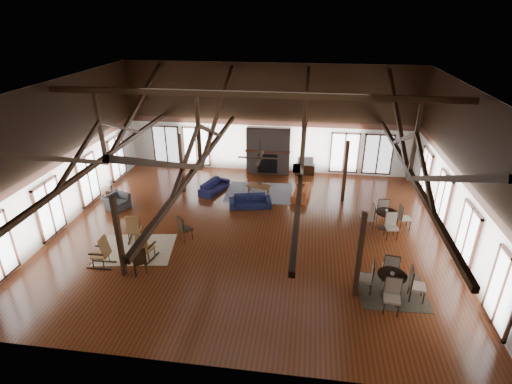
# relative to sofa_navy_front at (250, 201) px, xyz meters

# --- Properties ---
(floor) EXTENTS (16.00, 16.00, 0.00)m
(floor) POSITION_rel_sofa_navy_front_xyz_m (0.37, -2.27, -0.29)
(floor) COLOR #592612
(floor) RESTS_ON ground
(ceiling) EXTENTS (16.00, 14.00, 0.02)m
(ceiling) POSITION_rel_sofa_navy_front_xyz_m (0.37, -2.27, 5.71)
(ceiling) COLOR black
(ceiling) RESTS_ON wall_back
(wall_back) EXTENTS (16.00, 0.02, 6.00)m
(wall_back) POSITION_rel_sofa_navy_front_xyz_m (0.37, 4.73, 2.71)
(wall_back) COLOR white
(wall_back) RESTS_ON floor
(wall_front) EXTENTS (16.00, 0.02, 6.00)m
(wall_front) POSITION_rel_sofa_navy_front_xyz_m (0.37, -9.27, 2.71)
(wall_front) COLOR white
(wall_front) RESTS_ON floor
(wall_left) EXTENTS (0.02, 14.00, 6.00)m
(wall_left) POSITION_rel_sofa_navy_front_xyz_m (-7.63, -2.27, 2.71)
(wall_left) COLOR white
(wall_left) RESTS_ON floor
(wall_right) EXTENTS (0.02, 14.00, 6.00)m
(wall_right) POSITION_rel_sofa_navy_front_xyz_m (8.37, -2.27, 2.71)
(wall_right) COLOR white
(wall_right) RESTS_ON floor
(roof_truss) EXTENTS (15.60, 14.07, 3.14)m
(roof_truss) POSITION_rel_sofa_navy_front_xyz_m (0.37, -2.27, 3.74)
(roof_truss) COLOR #321D0D
(roof_truss) RESTS_ON wall_back
(post_grid) EXTENTS (8.16, 7.16, 3.05)m
(post_grid) POSITION_rel_sofa_navy_front_xyz_m (0.37, -2.27, 1.24)
(post_grid) COLOR #321D0D
(post_grid) RESTS_ON floor
(fireplace) EXTENTS (2.50, 0.69, 2.60)m
(fireplace) POSITION_rel_sofa_navy_front_xyz_m (0.37, 4.40, 1.00)
(fireplace) COLOR brown
(fireplace) RESTS_ON floor
(ceiling_fan) EXTENTS (1.60, 1.60, 0.75)m
(ceiling_fan) POSITION_rel_sofa_navy_front_xyz_m (0.87, -3.27, 3.45)
(ceiling_fan) COLOR black
(ceiling_fan) RESTS_ON roof_truss
(sofa_navy_front) EXTENTS (2.08, 1.19, 0.57)m
(sofa_navy_front) POSITION_rel_sofa_navy_front_xyz_m (0.00, 0.00, 0.00)
(sofa_navy_front) COLOR #141839
(sofa_navy_front) RESTS_ON floor
(sofa_navy_left) EXTENTS (2.05, 1.32, 0.56)m
(sofa_navy_left) POSITION_rel_sofa_navy_front_xyz_m (-2.08, 1.48, -0.01)
(sofa_navy_left) COLOR #141537
(sofa_navy_left) RESTS_ON floor
(sofa_orange) EXTENTS (1.94, 0.96, 0.54)m
(sofa_orange) POSITION_rel_sofa_navy_front_xyz_m (2.35, 1.46, -0.01)
(sofa_orange) COLOR #B25122
(sofa_orange) RESTS_ON floor
(coffee_table) EXTENTS (1.29, 0.90, 0.45)m
(coffee_table) POSITION_rel_sofa_navy_front_xyz_m (0.20, 1.55, 0.11)
(coffee_table) COLOR brown
(coffee_table) RESTS_ON floor
(vase) EXTENTS (0.22, 0.22, 0.21)m
(vase) POSITION_rel_sofa_navy_front_xyz_m (0.27, 1.64, 0.27)
(vase) COLOR #B2B2B2
(vase) RESTS_ON coffee_table
(armchair) EXTENTS (1.29, 1.22, 0.66)m
(armchair) POSITION_rel_sofa_navy_front_xyz_m (-6.17, -0.98, 0.05)
(armchair) COLOR #2F2F31
(armchair) RESTS_ON floor
(side_table_lamp) EXTENTS (0.41, 0.41, 1.05)m
(side_table_lamp) POSITION_rel_sofa_navy_front_xyz_m (-6.80, -0.16, 0.11)
(side_table_lamp) COLOR black
(side_table_lamp) RESTS_ON floor
(rocking_chair_a) EXTENTS (0.67, 0.96, 1.13)m
(rocking_chair_a) POSITION_rel_sofa_navy_front_xyz_m (-4.20, -3.57, 0.25)
(rocking_chair_a) COLOR olive
(rocking_chair_a) RESTS_ON floor
(rocking_chair_b) EXTENTS (0.66, 1.00, 1.19)m
(rocking_chair_b) POSITION_rel_sofa_navy_front_xyz_m (-3.23, -4.87, 0.27)
(rocking_chair_b) COLOR olive
(rocking_chair_b) RESTS_ON floor
(rocking_chair_c) EXTENTS (0.95, 0.54, 1.21)m
(rocking_chair_c) POSITION_rel_sofa_navy_front_xyz_m (-4.58, -5.39, 0.28)
(rocking_chair_c) COLOR olive
(rocking_chair_c) RESTS_ON floor
(side_chair_a) EXTENTS (0.64, 0.64, 1.07)m
(side_chair_a) POSITION_rel_sofa_navy_front_xyz_m (-2.22, -3.29, 0.34)
(side_chair_a) COLOR black
(side_chair_a) RESTS_ON floor
(side_chair_b) EXTENTS (0.64, 0.64, 1.10)m
(side_chair_b) POSITION_rel_sofa_navy_front_xyz_m (-3.05, -5.70, 0.35)
(side_chair_b) COLOR black
(side_chair_b) RESTS_ON floor
(cafe_table_near) EXTENTS (2.19, 2.19, 1.13)m
(cafe_table_near) POSITION_rel_sofa_navy_front_xyz_m (5.50, -5.65, 0.28)
(cafe_table_near) COLOR black
(cafe_table_near) RESTS_ON floor
(cafe_table_far) EXTENTS (2.11, 2.11, 1.09)m
(cafe_table_far) POSITION_rel_sofa_navy_front_xyz_m (6.02, -1.18, 0.26)
(cafe_table_far) COLOR black
(cafe_table_far) RESTS_ON floor
(cup_near) EXTENTS (0.17, 0.17, 0.10)m
(cup_near) POSITION_rel_sofa_navy_front_xyz_m (5.49, -5.67, 0.58)
(cup_near) COLOR #B2B2B2
(cup_near) RESTS_ON cafe_table_near
(cup_far) EXTENTS (0.14, 0.14, 0.09)m
(cup_far) POSITION_rel_sofa_navy_front_xyz_m (6.01, -1.13, 0.54)
(cup_far) COLOR #B2B2B2
(cup_far) RESTS_ON cafe_table_far
(tv_console) EXTENTS (1.08, 0.41, 0.54)m
(tv_console) POSITION_rel_sofa_navy_front_xyz_m (2.46, 4.48, -0.02)
(tv_console) COLOR black
(tv_console) RESTS_ON floor
(television) EXTENTS (0.89, 0.19, 0.51)m
(television) POSITION_rel_sofa_navy_front_xyz_m (2.46, 4.48, 0.51)
(television) COLOR #B2B2B2
(television) RESTS_ON tv_console
(rug_tan) EXTENTS (3.12, 2.62, 0.01)m
(rug_tan) POSITION_rel_sofa_navy_front_xyz_m (-3.87, -4.20, -0.28)
(rug_tan) COLOR #CBB78D
(rug_tan) RESTS_ON floor
(rug_navy) EXTENTS (3.43, 2.64, 0.01)m
(rug_navy) POSITION_rel_sofa_navy_front_xyz_m (0.21, 1.64, -0.28)
(rug_navy) COLOR #172043
(rug_navy) RESTS_ON floor
(rug_dark) EXTENTS (2.24, 2.04, 0.01)m
(rug_dark) POSITION_rel_sofa_navy_front_xyz_m (5.63, -5.46, -0.28)
(rug_dark) COLOR black
(rug_dark) RESTS_ON floor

